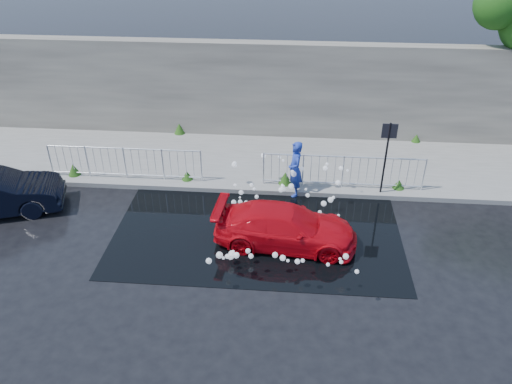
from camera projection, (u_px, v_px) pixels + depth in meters
The scene contains 12 objects.
ground at pixel (236, 250), 13.38m from camera, with size 90.00×90.00×0.00m, color black.
pavement at pixel (252, 161), 17.59m from camera, with size 30.00×4.00×0.15m, color slate.
curb at pixel (247, 190), 15.89m from camera, with size 30.00×0.25×0.16m, color slate.
retaining_wall at pixel (257, 90), 18.50m from camera, with size 30.00×0.60×3.50m, color #58514A.
puddle at pixel (258, 229), 14.19m from camera, with size 8.00×5.00×0.01m, color black.
sign_post at pixel (387, 147), 14.82m from camera, with size 0.45×0.06×2.50m.
railing_left at pixel (125, 162), 16.12m from camera, with size 5.05×0.05×1.10m.
railing_right at pixel (343, 170), 15.63m from camera, with size 5.05×0.05×1.10m.
weeds at pixel (237, 160), 17.08m from camera, with size 12.17×3.93×0.41m.
water_spray at pixel (277, 207), 14.03m from camera, with size 3.62×5.42×1.05m.
red_car at pixel (286, 227), 13.36m from camera, with size 1.56×3.83×1.11m, color red.
person at pixel (295, 169), 15.35m from camera, with size 0.66×0.43×1.81m, color #2139A8.
Camera 1 is at (1.39, -10.50, 8.35)m, focal length 35.00 mm.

